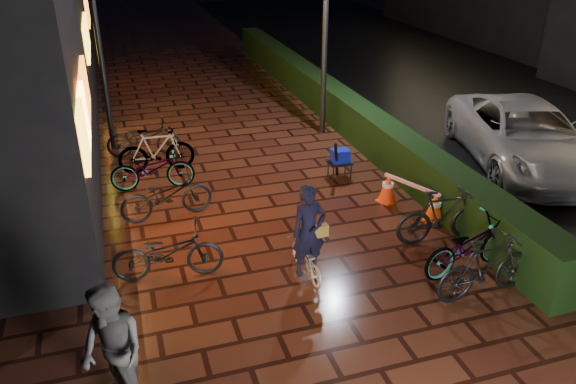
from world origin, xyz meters
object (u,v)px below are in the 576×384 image
object	(u,v)px
van	(524,135)
cyclist	(308,244)
bystander_person	(113,352)
cart_assembly	(340,157)
traffic_barrier	(410,197)

from	to	relation	value
van	cyclist	bearing A→B (deg)	-139.67
van	bystander_person	bearing A→B (deg)	-136.91
van	cart_assembly	world-z (taller)	van
cyclist	traffic_barrier	world-z (taller)	cyclist
cart_assembly	cyclist	bearing A→B (deg)	-119.85
bystander_person	van	world-z (taller)	bystander_person
traffic_barrier	van	bearing A→B (deg)	19.83
bystander_person	cart_assembly	distance (m)	7.59
bystander_person	cyclist	world-z (taller)	bystander_person
cart_assembly	bystander_person	bearing A→B (deg)	-133.09
cyclist	cart_assembly	size ratio (longest dim) A/B	1.68
van	cyclist	distance (m)	7.22
traffic_barrier	bystander_person	bearing A→B (deg)	-148.97
cyclist	van	bearing A→B (deg)	24.16
van	cyclist	xyz separation A→B (m)	(-6.59, -2.96, -0.12)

